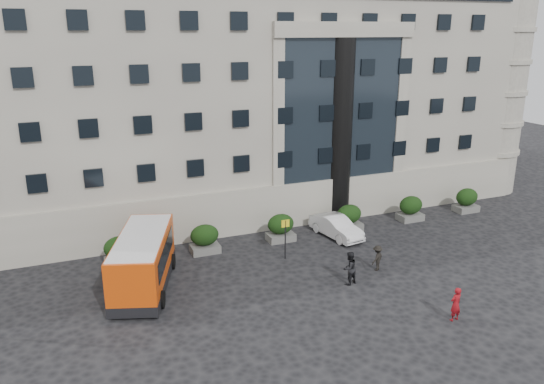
{
  "coord_description": "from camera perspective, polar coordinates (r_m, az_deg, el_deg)",
  "views": [
    {
      "loc": [
        -6.63,
        -22.41,
        13.49
      ],
      "look_at": [
        3.87,
        3.17,
        5.0
      ],
      "focal_mm": 35.0,
      "sensor_mm": 36.0,
      "label": 1
    }
  ],
  "objects": [
    {
      "name": "hedge_c",
      "position": [
        35.22,
        0.94,
        -3.83
      ],
      "size": [
        1.8,
        1.26,
        1.84
      ],
      "color": "#555553",
      "rests_on": "ground"
    },
    {
      "name": "minibus",
      "position": [
        29.56,
        -13.7,
        -7.05
      ],
      "size": [
        4.68,
        7.62,
        3.01
      ],
      "rotation": [
        0.0,
        0.0,
        -0.33
      ],
      "color": "#CA3F09",
      "rests_on": "ground"
    },
    {
      "name": "hedge_d",
      "position": [
        37.46,
        8.28,
        -2.71
      ],
      "size": [
        1.8,
        1.26,
        1.84
      ],
      "color": "#555553",
      "rests_on": "ground"
    },
    {
      "name": "ground",
      "position": [
        26.99,
        -5.19,
        -13.0
      ],
      "size": [
        120.0,
        120.0,
        0.0
      ],
      "primitive_type": "plane",
      "color": "black",
      "rests_on": "ground"
    },
    {
      "name": "pedestrian_a",
      "position": [
        27.46,
        19.15,
        -11.33
      ],
      "size": [
        0.68,
        0.49,
        1.74
      ],
      "primitive_type": "imported",
      "rotation": [
        0.0,
        0.0,
        3.26
      ],
      "color": "maroon",
      "rests_on": "ground"
    },
    {
      "name": "hedge_a",
      "position": [
        32.83,
        -16.08,
        -6.14
      ],
      "size": [
        1.8,
        1.26,
        1.84
      ],
      "color": "#555553",
      "rests_on": "ground"
    },
    {
      "name": "pedestrian_c",
      "position": [
        31.69,
        11.26,
        -6.97
      ],
      "size": [
        1.13,
        0.97,
        1.52
      ],
      "primitive_type": "imported",
      "rotation": [
        0.0,
        0.0,
        3.64
      ],
      "color": "black",
      "rests_on": "ground"
    },
    {
      "name": "bus_stop_sign",
      "position": [
        32.2,
        1.44,
        -4.36
      ],
      "size": [
        0.5,
        0.08,
        2.52
      ],
      "color": "#262628",
      "rests_on": "ground"
    },
    {
      "name": "hedge_e",
      "position": [
        40.24,
        14.69,
        -1.7
      ],
      "size": [
        1.8,
        1.26,
        1.84
      ],
      "color": "#555553",
      "rests_on": "ground"
    },
    {
      "name": "white_taxi",
      "position": [
        36.19,
        6.91,
        -3.73
      ],
      "size": [
        2.23,
        4.55,
        1.44
      ],
      "primitive_type": "imported",
      "rotation": [
        0.0,
        0.0,
        0.17
      ],
      "color": "silver",
      "rests_on": "ground"
    },
    {
      "name": "entrance_column",
      "position": [
        38.29,
        7.26,
        6.41
      ],
      "size": [
        1.8,
        1.8,
        13.0
      ],
      "primitive_type": "cylinder",
      "color": "black",
      "rests_on": "ground"
    },
    {
      "name": "pedestrian_b",
      "position": [
        29.69,
        8.31,
        -8.1
      ],
      "size": [
        1.1,
        0.96,
        1.91
      ],
      "primitive_type": "imported",
      "rotation": [
        0.0,
        0.0,
        3.44
      ],
      "color": "black",
      "rests_on": "ground"
    },
    {
      "name": "hedge_b",
      "position": [
        33.64,
        -7.25,
        -5.0
      ],
      "size": [
        1.8,
        1.26,
        1.84
      ],
      "color": "#555553",
      "rests_on": "ground"
    },
    {
      "name": "civic_building",
      "position": [
        46.39,
        -6.55,
        11.41
      ],
      "size": [
        44.0,
        24.0,
        18.0
      ],
      "primitive_type": "cube",
      "color": "gray",
      "rests_on": "ground"
    },
    {
      "name": "hedge_f",
      "position": [
        43.48,
        20.2,
        -0.81
      ],
      "size": [
        1.8,
        1.26,
        1.84
      ],
      "color": "#555553",
      "rests_on": "ground"
    }
  ]
}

